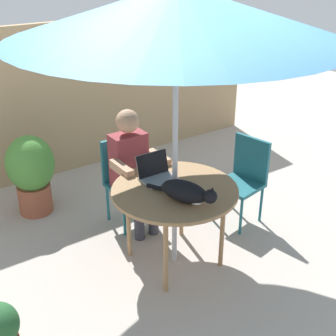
% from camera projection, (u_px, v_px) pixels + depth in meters
% --- Properties ---
extents(ground_plane, '(14.00, 14.00, 0.00)m').
position_uv_depth(ground_plane, '(174.00, 260.00, 4.09)').
color(ground_plane, '#ADA399').
extents(fence_back, '(5.55, 0.08, 1.81)m').
position_uv_depth(fence_back, '(64.00, 100.00, 5.38)').
color(fence_back, tan).
rests_on(fence_back, ground).
extents(patio_table, '(1.07, 1.07, 0.74)m').
position_uv_depth(patio_table, '(175.00, 195.00, 3.79)').
color(patio_table, '#9E754C').
rests_on(patio_table, ground).
extents(patio_umbrella, '(2.46, 2.46, 2.33)m').
position_uv_depth(patio_umbrella, '(176.00, 12.00, 3.14)').
color(patio_umbrella, '#B7B7BC').
rests_on(patio_umbrella, ground).
extents(chair_occupied, '(0.40, 0.40, 0.88)m').
position_uv_depth(chair_occupied, '(125.00, 175.00, 4.49)').
color(chair_occupied, '#1E606B').
rests_on(chair_occupied, ground).
extents(chair_empty, '(0.47, 0.47, 0.88)m').
position_uv_depth(chair_empty, '(245.00, 174.00, 4.50)').
color(chair_empty, '#1E606B').
rests_on(chair_empty, ground).
extents(person_seated, '(0.48, 0.48, 1.22)m').
position_uv_depth(person_seated, '(133.00, 165.00, 4.30)').
color(person_seated, maroon).
rests_on(person_seated, ground).
extents(laptop, '(0.30, 0.25, 0.21)m').
position_uv_depth(laptop, '(156.00, 171.00, 3.91)').
color(laptop, gray).
rests_on(laptop, patio_table).
extents(cat, '(0.34, 0.62, 0.17)m').
position_uv_depth(cat, '(187.00, 192.00, 3.53)').
color(cat, black).
rests_on(cat, patio_table).
extents(potted_plant_near_fence, '(0.49, 0.49, 0.86)m').
position_uv_depth(potted_plant_near_fence, '(31.00, 171.00, 4.63)').
color(potted_plant_near_fence, '#9E5138').
rests_on(potted_plant_near_fence, ground).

